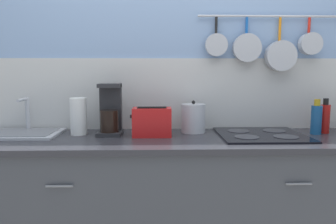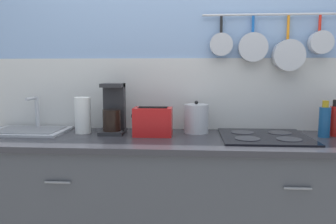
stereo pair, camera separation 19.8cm
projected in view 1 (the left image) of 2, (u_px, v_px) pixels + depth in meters
name	position (u px, v px, depth m)	size (l,w,h in m)	color
wall_back	(175.00, 77.00, 2.30)	(7.20, 0.15, 2.60)	#84A3CC
cabinet_base	(177.00, 211.00, 2.06)	(2.53, 0.60, 0.87)	#3F4247
countertop	(177.00, 140.00, 2.00)	(2.57, 0.63, 0.03)	#2D2D33
sink_basin	(21.00, 132.00, 2.09)	(0.49, 0.36, 0.23)	#B7BABF
paper_towel_roll	(79.00, 116.00, 2.09)	(0.10, 0.10, 0.24)	white
coffee_maker	(110.00, 113.00, 2.10)	(0.15, 0.19, 0.33)	#262628
toaster	(152.00, 122.00, 2.04)	(0.26, 0.14, 0.18)	red
kettle	(193.00, 118.00, 2.17)	(0.16, 0.16, 0.21)	#B7BABF
cooktop	(261.00, 135.00, 2.06)	(0.53, 0.50, 0.01)	black
bottle_hot_sauce	(316.00, 119.00, 2.10)	(0.07, 0.07, 0.23)	navy
bottle_olive_oil	(325.00, 118.00, 2.14)	(0.06, 0.06, 0.23)	red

